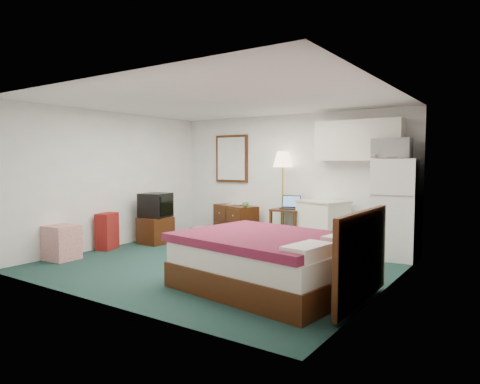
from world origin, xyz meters
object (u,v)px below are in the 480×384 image
Objects in this scene: dresser at (236,222)px; desk at (288,227)px; bed at (268,262)px; suitcase at (107,231)px; floor_lamp at (283,197)px; kitchen_counter at (323,226)px; fridge at (394,209)px; tv_stand at (156,230)px.

desk is (1.25, -0.05, 0.01)m from dresser.
bed is 3.66m from suitcase.
floor_lamp is 2.07× the size of kitchen_counter.
dresser is at bearing 41.12° from suitcase.
dresser is 1.20m from floor_lamp.
kitchen_counter is 0.41× the size of bed.
fridge reaches higher than desk.
tv_stand is at bearing -144.91° from floor_lamp.
fridge is (2.15, -0.17, -0.07)m from floor_lamp.
desk is 2.02m from fridge.
dresser is at bearing 139.16° from bed.
kitchen_counter reaches higher than bed.
dresser is 0.62× the size of fridge.
fridge reaches higher than dresser.
fridge is 5.00m from suitcase.
floor_lamp is 3.34m from suitcase.
dresser is at bearing 171.76° from fridge.
dresser is at bearing 55.38° from tv_stand.
bed is (0.40, -2.62, -0.10)m from kitchen_counter.
desk is 0.81× the size of kitchen_counter.
desk reaches higher than dresser.
fridge is 0.78× the size of bed.
floor_lamp is at bearing 145.04° from desk.
fridge reaches higher than bed.
desk is 2.87m from bed.
floor_lamp is at bearing 23.41° from dresser.
tv_stand is at bearing -105.73° from dresser.
suitcase is (-0.31, -0.90, 0.07)m from tv_stand.
bed is at bearing -114.62° from fridge.
kitchen_counter is at bearing -4.31° from desk.
floor_lamp is at bearing 123.11° from bed.
tv_stand is at bearing 165.86° from bed.
desk reaches higher than suitcase.
desk is at bearing 31.20° from tv_stand.
kitchen_counter is 1.31× the size of suitcase.
kitchen_counter is 2.65m from bed.
fridge reaches higher than suitcase.
desk is (0.19, -0.12, -0.54)m from floor_lamp.
desk is at bearing 21.65° from suitcase.
bed is at bearing -21.23° from tv_stand.
bed reaches higher than tv_stand.
floor_lamp is 1.02m from kitchen_counter.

